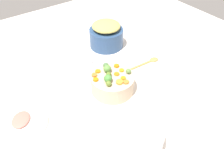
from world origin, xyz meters
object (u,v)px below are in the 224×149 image
casserole_dish (136,138)px  ham_plate (24,124)px  serving_bowl_carrots (112,83)px  wooden_spoon (146,63)px  metal_pot (106,38)px

casserole_dish → ham_plate: bearing=131.1°
serving_bowl_carrots → casserole_dish: 0.38m
wooden_spoon → casserole_dish: 0.61m
serving_bowl_carrots → metal_pot: bearing=58.9°
metal_pot → ham_plate: size_ratio=1.01×
wooden_spoon → ham_plate: (-0.80, -0.01, 0.00)m
wooden_spoon → ham_plate: size_ratio=1.27×
casserole_dish → ham_plate: casserole_dish is taller
metal_pot → ham_plate: 0.79m
metal_pot → casserole_dish: size_ratio=1.00×
metal_pot → casserole_dish: metal_pot is taller
metal_pot → wooden_spoon: size_ratio=0.80×
metal_pot → serving_bowl_carrots: bearing=-121.1°
metal_pot → casserole_dish: (-0.36, -0.73, -0.00)m
ham_plate → wooden_spoon: bearing=1.0°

